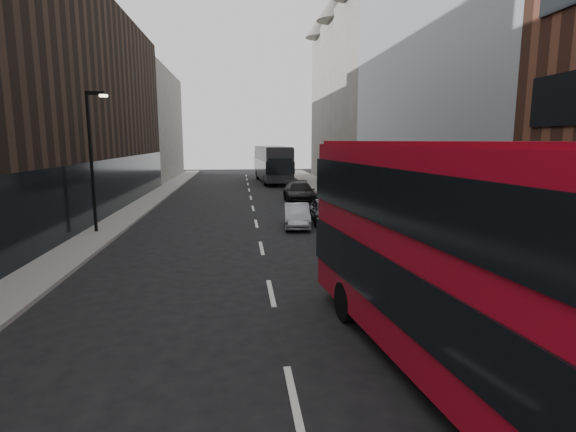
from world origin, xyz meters
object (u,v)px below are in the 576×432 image
object	(u,v)px
red_bus	(479,257)
car_b	(297,215)
street_lamp	(92,152)
car_a	(326,210)
grey_bus	(272,163)
car_c	(300,192)

from	to	relation	value
red_bus	car_b	size ratio (longest dim) A/B	3.08
street_lamp	car_a	world-z (taller)	street_lamp
street_lamp	grey_bus	world-z (taller)	street_lamp
red_bus	car_c	world-z (taller)	red_bus
street_lamp	car_a	xyz separation A→B (m)	(12.30, 2.00, -3.47)
red_bus	car_a	distance (m)	18.10
red_bus	car_b	distance (m)	16.99
car_a	car_b	bearing A→B (deg)	-145.24
street_lamp	grey_bus	distance (m)	30.12
car_a	car_c	bearing A→B (deg)	95.53
red_bus	street_lamp	bearing A→B (deg)	119.34
street_lamp	red_bus	size ratio (longest dim) A/B	0.58
street_lamp	car_c	bearing A→B (deg)	41.73
street_lamp	car_b	size ratio (longest dim) A/B	1.80
grey_bus	car_b	size ratio (longest dim) A/B	3.29
red_bus	car_c	size ratio (longest dim) A/B	2.21
red_bus	grey_bus	world-z (taller)	red_bus
grey_bus	car_c	size ratio (longest dim) A/B	2.37
grey_bus	car_b	distance (m)	27.15
street_lamp	car_a	distance (m)	12.94
red_bus	grey_bus	xyz separation A→B (m)	(-0.58, 43.92, -0.45)
grey_bus	car_b	bearing A→B (deg)	-94.66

